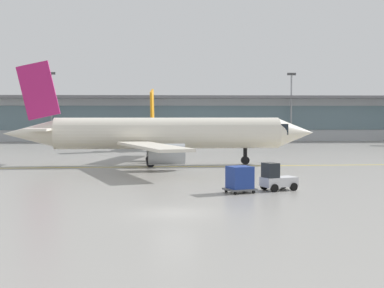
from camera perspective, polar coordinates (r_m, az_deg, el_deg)
The scene contains 9 objects.
ground_plane at distance 32.46m, azimuth -1.80°, elevation -7.08°, with size 400.00×400.00×0.00m, color gray.
taxiway_centreline_stripe at distance 60.65m, azimuth -2.44°, elevation -2.33°, with size 110.00×0.36×0.01m, color yellow.
terminal_concourse at distance 120.93m, azimuth -2.32°, elevation 2.70°, with size 218.65×11.00×9.60m.
gate_airplane_1 at distance 98.61m, azimuth -3.44°, elevation 1.43°, with size 27.09×29.21×9.67m.
taxiing_regional_jet at distance 62.40m, azimuth -2.86°, elevation 1.01°, with size 34.97×32.49×11.58m.
baggage_tug at distance 42.21m, azimuth 8.64°, elevation -3.52°, with size 2.94×2.36×2.10m.
cargo_dolly_lead at distance 40.57m, azimuth 4.92°, elevation -3.54°, with size 2.55×2.27×1.94m.
apron_light_mast_1 at distance 117.34m, azimuth -14.22°, elevation 4.01°, with size 1.80×0.36×14.28m.
apron_light_mast_2 at distance 117.61m, azimuth 10.14°, elevation 4.06°, with size 1.80×0.36×14.28m.
Camera 1 is at (-0.38, -31.95, 5.72)m, focal length 52.03 mm.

